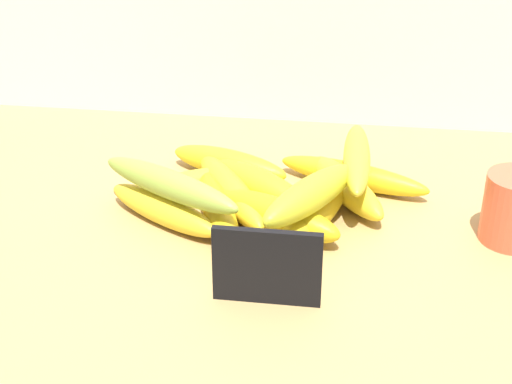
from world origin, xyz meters
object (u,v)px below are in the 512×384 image
Objects in this scene: banana_3 at (231,191)px; banana_7 at (229,163)px; banana_6 at (353,175)px; banana_11 at (170,184)px; chalkboard_sign at (267,269)px; banana_5 at (163,210)px; banana_9 at (191,183)px; banana_0 at (218,211)px; banana_10 at (357,158)px; banana_4 at (346,187)px; banana_2 at (276,215)px; banana_1 at (259,185)px; banana_12 at (310,195)px; banana_8 at (312,218)px.

banana_7 is at bearing 101.30° from banana_3.
banana_11 is at bearing -149.43° from banana_6.
chalkboard_sign is 0.54× the size of banana_6.
banana_5 is 1.16× the size of banana_9.
banana_0 is at bearing 6.92° from banana_11.
banana_3 is at bearing 42.13° from banana_11.
banana_10 is 0.95× the size of banana_11.
banana_4 reaches higher than banana_0.
banana_2 is at bearing -0.34° from banana_5.
banana_2 is (6.96, -0.68, 0.33)cm from banana_0.
banana_3 is 1.35× the size of banana_9.
banana_7 is at bearing 128.68° from banana_1.
banana_3 reaches higher than banana_9.
banana_11 reaches higher than banana_7.
banana_2 is at bearing 169.70° from banana_12.
banana_5 is (-6.53, -0.60, -0.03)cm from banana_0.
chalkboard_sign is at bearing -59.82° from banana_9.
banana_8 is (4.30, 0.47, -0.35)cm from banana_2.
banana_8 is 1.36× the size of banana_9.
banana_11 reaches higher than banana_8.
banana_4 is (14.16, 3.08, 0.01)cm from banana_3.
banana_3 and banana_7 have the same top height.
banana_8 is (10.59, -5.15, -0.14)cm from banana_3.
banana_10 is at bearing 24.22° from banana_11.
banana_2 is at bearing -67.68° from banana_1.
banana_11 reaches higher than banana_4.
banana_9 is 18.32cm from banana_12.
banana_12 reaches higher than banana_0.
chalkboard_sign is at bearing -46.26° from banana_11.
banana_12 reaches higher than banana_1.
banana_1 is at bearing 37.20° from banana_11.
banana_10 reaches higher than banana_0.
banana_12 is (-3.84, -9.44, 3.63)cm from banana_4.
banana_12 is at bearing -2.65° from banana_5.
banana_6 reaches higher than banana_9.
banana_0 is 1.23× the size of banana_7.
banana_7 is 6.88cm from banana_9.
banana_11 is at bearing -178.42° from banana_8.
banana_5 is (-21.35, -8.63, -0.16)cm from banana_4.
banana_11 is 1.22× the size of banana_12.
banana_0 is at bearing 172.66° from banana_12.
banana_4 is at bearing 12.29° from banana_3.
banana_8 is (-3.57, -8.24, -0.16)cm from banana_4.
banana_3 is at bearing -155.28° from banana_6.
banana_4 is (7.86, 8.71, -0.20)cm from banana_2.
banana_8 is 10.99cm from banana_10.
banana_4 is 8.98cm from banana_8.
banana_9 is 8.55cm from banana_11.
banana_8 is at bearing -25.94° from banana_3.
banana_11 is at bearing 133.74° from chalkboard_sign.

